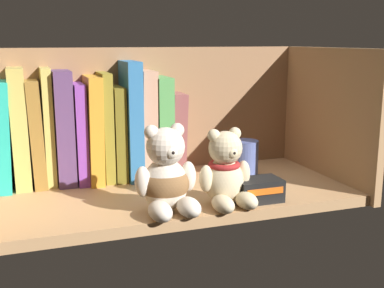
% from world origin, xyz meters
% --- Properties ---
extents(shelf_board, '(0.67, 0.32, 0.02)m').
position_xyz_m(shelf_board, '(0.00, 0.00, 0.01)').
color(shelf_board, tan).
rests_on(shelf_board, ground).
extents(shelf_back_panel, '(0.69, 0.01, 0.29)m').
position_xyz_m(shelf_back_panel, '(0.00, 0.17, 0.15)').
color(shelf_back_panel, '#8D6443').
rests_on(shelf_back_panel, ground).
extents(shelf_side_panel_right, '(0.02, 0.34, 0.29)m').
position_xyz_m(shelf_side_panel_right, '(0.34, 0.00, 0.15)').
color(shelf_side_panel_right, tan).
rests_on(shelf_side_panel_right, ground).
extents(book_0, '(0.03, 0.13, 0.21)m').
position_xyz_m(book_0, '(-0.31, 0.13, 0.13)').
color(book_0, teal).
rests_on(book_0, shelf_board).
extents(book_1, '(0.03, 0.11, 0.24)m').
position_xyz_m(book_1, '(-0.28, 0.13, 0.14)').
color(book_1, tan).
rests_on(book_1, shelf_board).
extents(book_2, '(0.03, 0.11, 0.21)m').
position_xyz_m(book_2, '(-0.25, 0.13, 0.12)').
color(book_2, olive).
rests_on(book_2, shelf_board).
extents(book_3, '(0.02, 0.09, 0.23)m').
position_xyz_m(book_3, '(-0.22, 0.13, 0.14)').
color(book_3, tan).
rests_on(book_3, shelf_board).
extents(book_4, '(0.04, 0.12, 0.23)m').
position_xyz_m(book_4, '(-0.20, 0.13, 0.13)').
color(book_4, '#533660').
rests_on(book_4, shelf_board).
extents(book_5, '(0.02, 0.13, 0.20)m').
position_xyz_m(book_5, '(-0.16, 0.13, 0.12)').
color(book_5, purple).
rests_on(book_5, shelf_board).
extents(book_6, '(0.03, 0.14, 0.22)m').
position_xyz_m(book_6, '(-0.14, 0.13, 0.13)').
color(book_6, orange).
rests_on(book_6, shelf_board).
extents(book_7, '(0.02, 0.12, 0.22)m').
position_xyz_m(book_7, '(-0.11, 0.13, 0.13)').
color(book_7, olive).
rests_on(book_7, shelf_board).
extents(book_8, '(0.02, 0.12, 0.19)m').
position_xyz_m(book_8, '(-0.09, 0.13, 0.12)').
color(book_8, brown).
rests_on(book_8, shelf_board).
extents(book_9, '(0.03, 0.14, 0.24)m').
position_xyz_m(book_9, '(-0.06, 0.13, 0.14)').
color(book_9, '#2B69A2').
rests_on(book_9, shelf_board).
extents(book_10, '(0.03, 0.12, 0.23)m').
position_xyz_m(book_10, '(-0.03, 0.13, 0.13)').
color(book_10, tan).
rests_on(book_10, shelf_board).
extents(book_11, '(0.03, 0.12, 0.21)m').
position_xyz_m(book_11, '(0.01, 0.13, 0.13)').
color(book_11, '#4D934C').
rests_on(book_11, shelf_board).
extents(book_12, '(0.04, 0.09, 0.18)m').
position_xyz_m(book_12, '(0.04, 0.13, 0.11)').
color(book_12, brown).
rests_on(book_12, shelf_board).
extents(teddy_bear_larger, '(0.11, 0.12, 0.15)m').
position_xyz_m(teddy_bear_larger, '(-0.05, -0.11, 0.08)').
color(teddy_bear_larger, beige).
rests_on(teddy_bear_larger, shelf_board).
extents(teddy_bear_smaller, '(0.10, 0.10, 0.14)m').
position_xyz_m(teddy_bear_smaller, '(0.06, -0.12, 0.08)').
color(teddy_bear_smaller, beige).
rests_on(teddy_bear_smaller, shelf_board).
extents(pillar_candle, '(0.06, 0.06, 0.08)m').
position_xyz_m(pillar_candle, '(0.17, 0.05, 0.06)').
color(pillar_candle, '#4C5B99').
rests_on(pillar_candle, shelf_board).
extents(small_product_box, '(0.08, 0.06, 0.04)m').
position_xyz_m(small_product_box, '(0.12, -0.11, 0.04)').
color(small_product_box, black).
rests_on(small_product_box, shelf_board).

